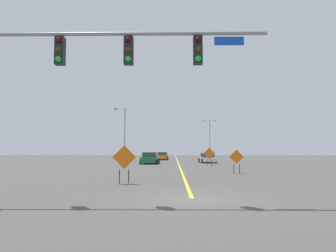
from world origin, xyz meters
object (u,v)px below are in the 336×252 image
at_px(construction_sign_right_shoulder, 124,159).
at_px(car_blue_far, 161,156).
at_px(construction_sign_median_near, 209,154).
at_px(car_green_near, 150,158).
at_px(street_lamp_far_left, 124,132).
at_px(car_white_mid, 207,158).
at_px(street_lamp_mid_left, 210,136).
at_px(construction_sign_left_lane, 237,158).
at_px(car_orange_distant, 162,156).
at_px(traffic_signal_assembly, 90,63).
at_px(car_red_passing, 161,155).

relative_size(construction_sign_right_shoulder, car_blue_far, 0.45).
distance_m(construction_sign_median_near, car_green_near, 8.63).
height_order(street_lamp_far_left, construction_sign_median_near, street_lamp_far_left).
bearing_deg(car_blue_far, car_white_mid, -68.19).
distance_m(street_lamp_mid_left, construction_sign_left_lane, 63.48).
relative_size(construction_sign_right_shoulder, car_orange_distant, 0.50).
distance_m(street_lamp_far_left, construction_sign_left_lane, 29.30).
bearing_deg(traffic_signal_assembly, car_orange_distant, 88.62).
height_order(construction_sign_median_near, car_orange_distant, construction_sign_median_near).
xyz_separation_m(car_blue_far, car_green_near, (-0.58, -21.34, 0.02)).
bearing_deg(car_white_mid, construction_sign_left_lane, -89.81).
relative_size(car_blue_far, car_red_passing, 1.02).
bearing_deg(street_lamp_mid_left, construction_sign_median_near, -96.28).
bearing_deg(car_blue_far, car_green_near, -91.56).
distance_m(car_orange_distant, car_white_mid, 14.91).
bearing_deg(street_lamp_mid_left, car_orange_distant, -111.99).
distance_m(car_orange_distant, car_red_passing, 17.28).
distance_m(traffic_signal_assembly, car_blue_far, 52.09).
relative_size(car_blue_far, car_white_mid, 0.96).
distance_m(construction_sign_left_lane, car_red_passing, 52.29).
xyz_separation_m(street_lamp_mid_left, car_blue_far, (-11.97, -24.41, -4.88)).
height_order(traffic_signal_assembly, car_white_mid, traffic_signal_assembly).
relative_size(street_lamp_mid_left, car_orange_distant, 2.41).
xyz_separation_m(traffic_signal_assembly, car_orange_distant, (1.15, 47.67, -4.31)).
bearing_deg(construction_sign_left_lane, traffic_signal_assembly, -120.81).
height_order(car_orange_distant, car_red_passing, car_orange_distant).
relative_size(construction_sign_right_shoulder, car_red_passing, 0.46).
bearing_deg(car_blue_far, construction_sign_left_lane, -79.59).
height_order(construction_sign_left_lane, car_red_passing, construction_sign_left_lane).
relative_size(car_white_mid, car_red_passing, 1.06).
bearing_deg(construction_sign_left_lane, street_lamp_far_left, 115.07).
distance_m(construction_sign_right_shoulder, construction_sign_left_lane, 10.66).
bearing_deg(construction_sign_median_near, street_lamp_mid_left, 83.72).
height_order(construction_sign_left_lane, car_green_near, construction_sign_left_lane).
bearing_deg(car_orange_distant, car_green_near, -93.30).
bearing_deg(construction_sign_left_lane, car_green_near, 113.87).
bearing_deg(car_red_passing, construction_sign_left_lane, -81.82).
xyz_separation_m(construction_sign_right_shoulder, car_red_passing, (-0.12, 59.50, -0.67)).
height_order(traffic_signal_assembly, street_lamp_far_left, street_lamp_far_left).
bearing_deg(car_green_near, street_lamp_mid_left, 74.66).
bearing_deg(street_lamp_mid_left, car_white_mid, -96.70).
relative_size(street_lamp_mid_left, car_white_mid, 2.06).
bearing_deg(street_lamp_far_left, traffic_signal_assembly, -83.55).
bearing_deg(construction_sign_median_near, car_red_passing, 99.66).
height_order(construction_sign_right_shoulder, car_blue_far, construction_sign_right_shoulder).
bearing_deg(car_blue_far, car_red_passing, 91.44).
height_order(street_lamp_far_left, car_blue_far, street_lamp_far_left).
height_order(traffic_signal_assembly, construction_sign_right_shoulder, traffic_signal_assembly).
xyz_separation_m(car_white_mid, car_red_passing, (-7.37, 30.62, -0.02)).
relative_size(construction_sign_median_near, car_red_passing, 0.46).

